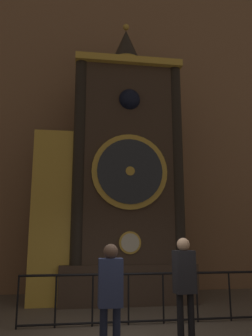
# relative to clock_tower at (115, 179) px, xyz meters

# --- Properties ---
(cathedral_back_wall) EXTENTS (24.00, 0.32, 14.40)m
(cathedral_back_wall) POSITION_rel_clock_tower_xyz_m (-0.13, 1.56, 3.88)
(cathedral_back_wall) COLOR #936B4C
(cathedral_back_wall) RESTS_ON ground_plane
(clock_tower) EXTENTS (4.34, 1.76, 8.33)m
(clock_tower) POSITION_rel_clock_tower_xyz_m (0.00, 0.00, 0.00)
(clock_tower) COLOR #423328
(clock_tower) RESTS_ON ground_plane
(railing_fence) EXTENTS (5.08, 0.05, 0.99)m
(railing_fence) POSITION_rel_clock_tower_xyz_m (0.38, -2.32, -2.75)
(railing_fence) COLOR black
(railing_fence) RESTS_ON ground_plane
(visitor_near) EXTENTS (0.34, 0.22, 1.64)m
(visitor_near) POSITION_rel_clock_tower_xyz_m (-0.54, -4.40, -2.32)
(visitor_near) COLOR #1B213A
(visitor_near) RESTS_ON ground_plane
(visitor_far) EXTENTS (0.37, 0.26, 1.71)m
(visitor_far) POSITION_rel_clock_tower_xyz_m (0.75, -3.73, -2.27)
(visitor_far) COLOR black
(visitor_far) RESTS_ON ground_plane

